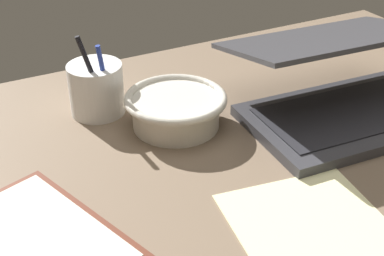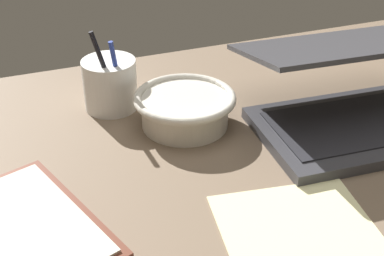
# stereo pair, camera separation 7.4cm
# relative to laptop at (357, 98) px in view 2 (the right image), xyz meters

# --- Properties ---
(desk_top) EXTENTS (1.40, 1.00, 0.02)m
(desk_top) POSITION_rel_laptop_xyz_m (-0.27, -0.11, -0.06)
(desk_top) COLOR #75604C
(desk_top) RESTS_ON ground
(laptop) EXTENTS (0.36, 0.31, 0.15)m
(laptop) POSITION_rel_laptop_xyz_m (0.00, 0.00, 0.00)
(laptop) COLOR #38383D
(laptop) RESTS_ON desk_top
(bowl) EXTENTS (0.17, 0.17, 0.06)m
(bowl) POSITION_rel_laptop_xyz_m (-0.26, 0.10, -0.02)
(bowl) COLOR silver
(bowl) RESTS_ON desk_top
(pen_cup) EXTENTS (0.09, 0.09, 0.15)m
(pen_cup) POSITION_rel_laptop_xyz_m (-0.36, 0.20, -0.00)
(pen_cup) COLOR white
(pen_cup) RESTS_ON desk_top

